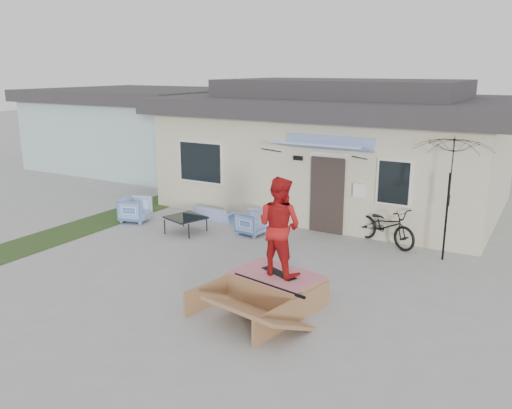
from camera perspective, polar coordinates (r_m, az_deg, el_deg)
The scene contains 13 objects.
ground at distance 11.59m, azimuth -5.80°, elevation -7.99°, with size 90.00×90.00×0.00m, color #989898.
grass_strip at distance 16.30m, azimuth -16.64°, elevation -1.85°, with size 1.40×8.00×0.01m, color #253D1A.
house at distance 17.97m, azimuth 9.12°, elevation 6.39°, with size 10.80×8.49×4.10m.
neighbor_house at distance 25.25m, azimuth -12.16°, elevation 8.18°, with size 8.60×7.60×3.50m.
loveseat at distance 15.93m, azimuth -4.42°, elevation -0.69°, with size 1.32×0.39×0.52m, color #2E5CB8.
armchair_left at distance 16.05m, azimuth -12.85°, elevation -0.38°, with size 0.77×0.72×0.80m, color #2E5CB8.
armchair_right at distance 14.45m, azimuth -0.47°, elevation -1.80°, with size 0.71×0.66×0.73m, color #2E5CB8.
coffee_table at distance 14.74m, azimuth -7.54°, elevation -2.15°, with size 0.92×0.92×0.45m, color black.
bicycle at distance 13.94m, azimuth 13.77°, elevation -1.80°, with size 0.66×1.90×1.21m, color black.
patio_umbrella at distance 12.94m, azimuth 20.03°, elevation 1.70°, with size 2.25×2.16×2.20m.
skate_ramp at distance 10.41m, azimuth 2.25°, elevation -8.96°, with size 1.65×2.21×0.55m, color #8C603C, non-canonical shape.
skateboard at distance 10.33m, azimuth 2.46°, elevation -7.33°, with size 0.85×0.21×0.05m, color black.
skater at distance 10.01m, azimuth 2.52°, elevation -2.14°, with size 0.93×0.72×1.90m, color #AF1717.
Camera 1 is at (6.32, -8.65, 4.41)m, focal length 37.21 mm.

